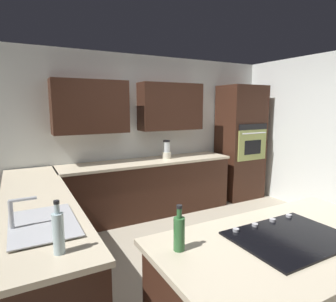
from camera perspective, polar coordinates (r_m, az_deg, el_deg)
The scene contains 15 objects.
ground_plane at distance 3.55m, azimuth 10.16°, elevation -21.05°, with size 14.00×14.00×0.00m, color #9E937F.
wall_back at distance 4.81m, azimuth -5.39°, elevation 4.89°, with size 6.00×0.44×2.60m.
wall_left at distance 5.17m, azimuth 30.20°, elevation 2.59°, with size 0.10×4.00×2.60m, color silver.
lower_cabinets_back at distance 4.69m, azimuth -3.95°, elevation -7.58°, with size 2.80×0.60×0.86m, color #381E14.
countertop_back at distance 4.58m, azimuth -4.01°, elevation -2.18°, with size 2.84×0.64×0.04m, color beige.
lower_cabinets_side at distance 3.23m, azimuth -24.41°, elevation -16.40°, with size 0.60×2.90×0.86m, color #381E14.
countertop_side at distance 3.07m, azimuth -24.96°, elevation -8.75°, with size 0.64×2.94×0.04m, color beige.
island_base at distance 2.37m, azimuth 22.59°, elevation -26.20°, with size 1.77×0.90×0.86m, color #381E14.
island_top at distance 2.15m, azimuth 23.35°, elevation -16.30°, with size 1.85×0.98×0.04m, color beige.
wall_oven at distance 5.63m, azimuth 14.39°, elevation 1.66°, with size 0.80×0.66×2.15m.
sink_unit at distance 2.34m, azimuth -24.04°, elevation -13.16°, with size 0.46×0.70×0.23m.
cooktop at distance 2.14m, azimuth 23.27°, elevation -15.58°, with size 0.76×0.56×0.03m.
blender at distance 4.73m, azimuth -0.28°, elevation 0.06°, with size 0.15×0.15×0.31m.
dish_soap_bottle at distance 1.86m, azimuth -21.21°, elevation -14.95°, with size 0.07×0.07×0.33m.
oil_bottle at distance 1.79m, azimuth 2.26°, elevation -16.04°, with size 0.07×0.07×0.29m.
Camera 1 is at (1.95, 2.38, 1.78)m, focal length 30.28 mm.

